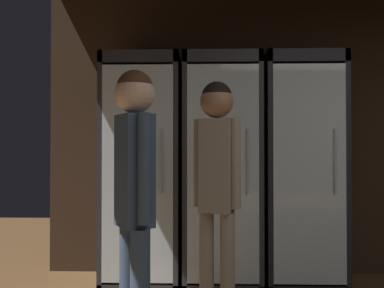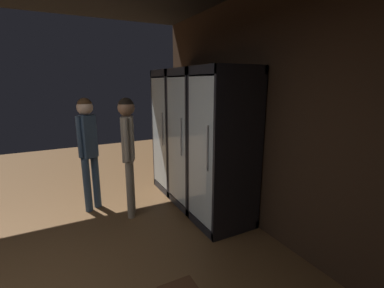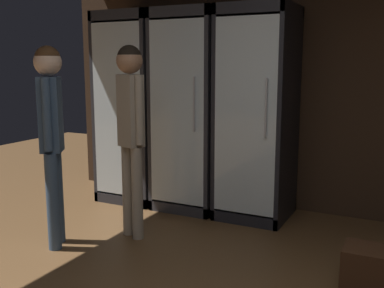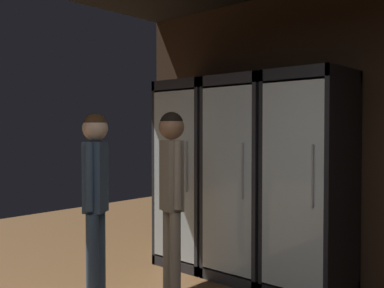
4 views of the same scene
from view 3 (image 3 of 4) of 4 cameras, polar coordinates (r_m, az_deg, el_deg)
name	(u,v)px [view 3 (image 3 of 4)]	position (r m, az deg, el deg)	size (l,w,h in m)	color
wall_back	(345,68)	(4.46, 18.54, 8.99)	(6.00, 0.06, 2.80)	#382619
cooler_far_left	(138,109)	(4.91, -6.83, 4.35)	(0.64, 0.69, 1.96)	#2B2B30
cooler_left	(194,112)	(4.57, 0.26, 3.97)	(0.64, 0.69, 1.96)	#2B2B30
cooler_center	(258,116)	(4.32, 8.32, 3.44)	(0.64, 0.69, 1.96)	black
shopper_near	(131,116)	(3.72, -7.69, 3.51)	(0.29, 0.21, 1.59)	gray
shopper_far	(51,124)	(3.67, -17.23, 2.38)	(0.23, 0.27, 1.57)	#384C66
wine_crate_floor	(368,270)	(3.22, 21.16, -14.45)	(0.31, 0.27, 0.29)	#3D2314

